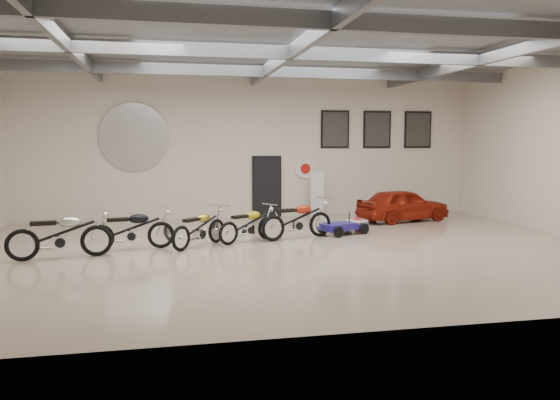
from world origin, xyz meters
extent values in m
cube|color=tan|center=(0.00, 0.00, 0.00)|extent=(16.00, 12.00, 0.01)
cube|color=slate|center=(0.00, 0.00, 5.00)|extent=(16.00, 12.00, 0.01)
cube|color=beige|center=(0.00, 6.00, 2.50)|extent=(16.00, 0.02, 5.00)
cube|color=black|center=(0.50, 5.95, 1.05)|extent=(0.92, 0.08, 2.10)
imported|color=maroon|center=(4.79, 4.00, 0.55)|extent=(2.02, 3.42, 1.09)
camera|label=1|loc=(-2.92, -12.95, 2.62)|focal=35.00mm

